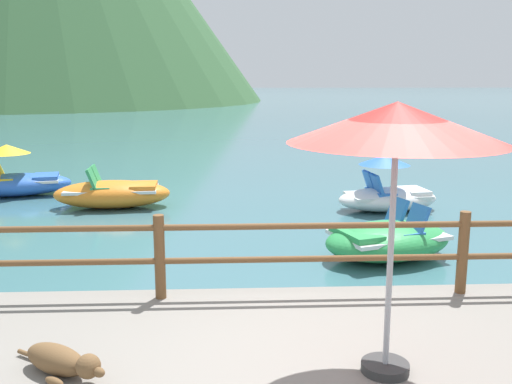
% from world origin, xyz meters
% --- Properties ---
extents(ground_plane, '(200.00, 200.00, 0.00)m').
position_xyz_m(ground_plane, '(0.00, 40.00, 0.00)').
color(ground_plane, '#3D6B75').
extents(dock_railing, '(23.92, 0.12, 0.95)m').
position_xyz_m(dock_railing, '(-0.00, 1.55, 0.97)').
color(dock_railing, brown).
rests_on(dock_railing, promenade_dock).
extents(beach_umbrella, '(1.70, 1.70, 2.24)m').
position_xyz_m(beach_umbrella, '(0.36, -0.19, 2.45)').
color(beach_umbrella, '#B2B2B7').
rests_on(beach_umbrella, promenade_dock).
extents(dog_resting, '(0.91, 0.68, 0.26)m').
position_xyz_m(dog_resting, '(-2.32, -0.12, 0.52)').
color(dog_resting, brown).
rests_on(dog_resting, promenade_dock).
extents(pedal_boat_0, '(2.43, 1.94, 0.89)m').
position_xyz_m(pedal_boat_0, '(1.55, 4.07, 0.30)').
color(pedal_boat_0, green).
rests_on(pedal_boat_0, ground).
extents(pedal_boat_1, '(2.30, 1.41, 1.21)m').
position_xyz_m(pedal_boat_1, '(2.45, 7.35, 0.39)').
color(pedal_boat_1, white).
rests_on(pedal_boat_1, ground).
extents(pedal_boat_2, '(2.76, 1.67, 1.24)m').
position_xyz_m(pedal_boat_2, '(-6.07, 9.31, 0.39)').
color(pedal_boat_2, blue).
rests_on(pedal_boat_2, ground).
extents(pedal_boat_3, '(2.56, 1.25, 0.91)m').
position_xyz_m(pedal_boat_3, '(-3.47, 7.91, 0.32)').
color(pedal_boat_3, orange).
rests_on(pedal_boat_3, ground).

